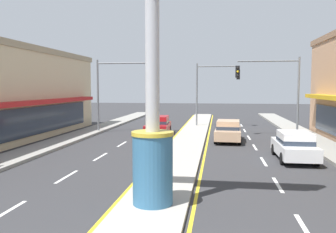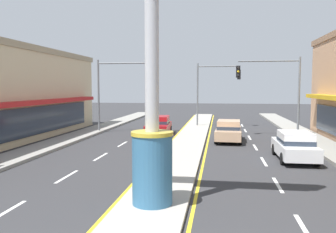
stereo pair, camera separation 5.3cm
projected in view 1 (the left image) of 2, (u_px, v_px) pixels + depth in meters
The scene contains 10 objects.
median_strip at pixel (187, 145), 23.16m from camera, with size 2.27×52.00×0.14m, color #A39E93.
sidewalk_left at pixel (47, 146), 22.44m from camera, with size 2.20×60.00×0.18m, color gray.
lane_markings at pixel (185, 149), 21.83m from camera, with size 9.01×52.00×0.01m.
district_sign at pixel (152, 76), 10.85m from camera, with size 6.42×1.35×8.53m.
traffic_light_left_side at pixel (118, 83), 29.32m from camera, with size 4.86×0.46×6.20m.
traffic_light_right_side at pixel (275, 82), 26.84m from camera, with size 4.86×0.46×6.20m.
traffic_light_median_far at pixel (212, 84), 33.79m from camera, with size 4.20×0.46×6.20m.
sedan_near_right_lane at pixel (158, 125), 28.43m from camera, with size 1.98×4.37×1.53m.
sedan_far_right_lane at pixel (228, 131), 24.87m from camera, with size 2.01×4.39×1.53m.
sedan_near_left_lane at pixel (294, 145), 18.50m from camera, with size 1.86×4.31×1.53m.
Camera 1 is at (2.04, -4.86, 3.87)m, focal length 37.22 mm.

